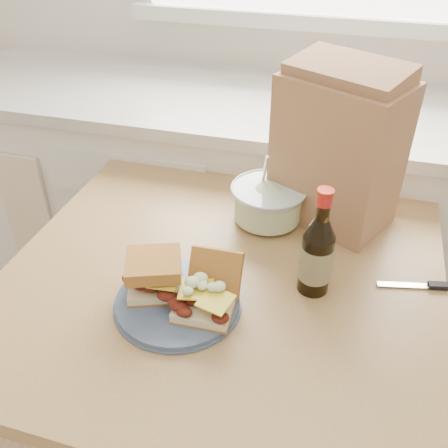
% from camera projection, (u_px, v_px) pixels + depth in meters
% --- Properties ---
extents(cabinet_run, '(2.50, 0.64, 0.94)m').
position_uv_depth(cabinet_run, '(287.00, 219.00, 1.89)').
color(cabinet_run, white).
rests_on(cabinet_run, ground).
extents(dining_table, '(0.99, 0.99, 0.81)m').
position_uv_depth(dining_table, '(224.00, 304.00, 1.22)').
color(dining_table, '#A98A4F').
rests_on(dining_table, ground).
extents(plate, '(0.26, 0.26, 0.02)m').
position_uv_depth(plate, '(178.00, 302.00, 1.04)').
color(plate, '#475773').
rests_on(plate, dining_table).
extents(sandwich_left, '(0.14, 0.14, 0.08)m').
position_uv_depth(sandwich_left, '(154.00, 274.00, 1.04)').
color(sandwich_left, beige).
rests_on(sandwich_left, plate).
extents(sandwich_right, '(0.12, 0.16, 0.10)m').
position_uv_depth(sandwich_right, '(208.00, 291.00, 1.01)').
color(sandwich_right, beige).
rests_on(sandwich_right, plate).
extents(coleslaw_bowl, '(0.19, 0.19, 0.19)m').
position_uv_depth(coleslaw_bowl, '(268.00, 204.00, 1.27)').
color(coleslaw_bowl, silver).
rests_on(coleslaw_bowl, dining_table).
extents(beer_bottle, '(0.07, 0.07, 0.25)m').
position_uv_depth(beer_bottle, '(317.00, 254.00, 1.04)').
color(beer_bottle, black).
rests_on(beer_bottle, dining_table).
extents(knife, '(0.18, 0.05, 0.01)m').
position_uv_depth(knife, '(434.00, 286.00, 1.09)').
color(knife, silver).
rests_on(knife, dining_table).
extents(paper_bag, '(0.33, 0.29, 0.37)m').
position_uv_depth(paper_bag, '(337.00, 153.00, 1.21)').
color(paper_bag, '#AD7953').
rests_on(paper_bag, dining_table).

